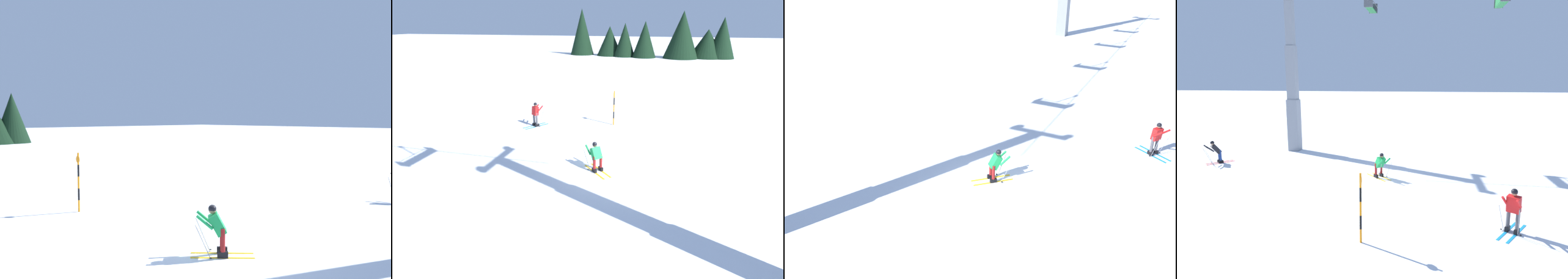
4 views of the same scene
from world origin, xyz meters
The scene contains 5 objects.
ground_plane centered at (0.00, 0.00, 0.00)m, with size 260.00×260.00×0.00m, color white.
skier_carving_main centered at (0.73, 0.72, 0.76)m, with size 1.49×1.51×1.47m.
trail_marker_pole centered at (1.10, -6.18, 1.23)m, with size 0.07×0.28×2.29m.
skier_distant_uphill centered at (5.99, -4.70, 0.89)m, with size 1.29×1.70×1.60m.
tree_line_ridge centered at (0.13, -49.20, 3.50)m, with size 31.18×8.15×8.72m.
Camera 2 is at (-2.12, 13.54, 6.52)m, focal length 28.84 mm.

